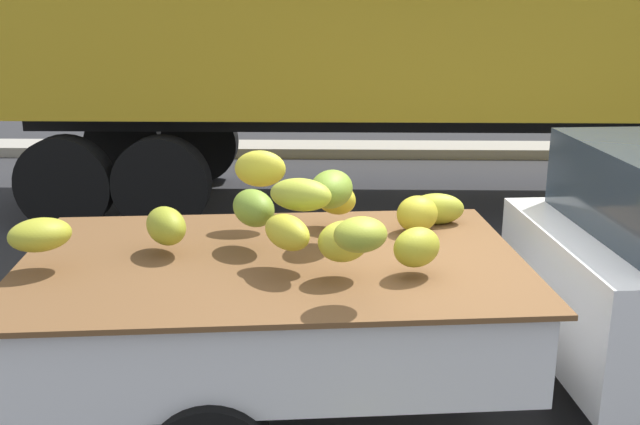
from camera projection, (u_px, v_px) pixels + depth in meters
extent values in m
plane|color=#28282B|center=(481.00, 409.00, 4.78)|extent=(220.00, 220.00, 0.00)
cube|color=gray|center=(393.00, 150.00, 12.38)|extent=(80.00, 0.80, 0.16)
cube|color=white|center=(274.00, 336.00, 4.49)|extent=(2.96, 1.98, 0.08)
cube|color=white|center=(272.00, 250.00, 5.22)|extent=(2.80, 0.31, 0.44)
cube|color=white|center=(275.00, 363.00, 3.62)|extent=(2.80, 0.31, 0.44)
cube|color=white|center=(499.00, 290.00, 4.52)|extent=(0.21, 1.72, 0.44)
cube|color=white|center=(36.00, 303.00, 4.33)|extent=(0.21, 1.72, 0.44)
cube|color=#B21914|center=(272.00, 254.00, 5.26)|extent=(2.68, 0.27, 0.07)
cube|color=brown|center=(272.00, 260.00, 4.36)|extent=(3.09, 2.11, 0.03)
ellipsoid|color=gold|center=(287.00, 232.00, 4.03)|extent=(0.36, 0.39, 0.19)
ellipsoid|color=#A6AA2C|center=(436.00, 209.00, 4.98)|extent=(0.38, 0.22, 0.21)
ellipsoid|color=gold|center=(344.00, 241.00, 3.97)|extent=(0.37, 0.35, 0.22)
ellipsoid|color=olive|center=(254.00, 208.00, 4.44)|extent=(0.37, 0.42, 0.22)
ellipsoid|color=#9BA32A|center=(166.00, 226.00, 4.37)|extent=(0.36, 0.41, 0.22)
ellipsoid|color=gold|center=(335.00, 198.00, 4.85)|extent=(0.36, 0.35, 0.22)
ellipsoid|color=gold|center=(417.00, 214.00, 4.78)|extent=(0.36, 0.34, 0.24)
ellipsoid|color=gold|center=(260.00, 169.00, 4.82)|extent=(0.34, 0.20, 0.24)
ellipsoid|color=#A5AF32|center=(301.00, 195.00, 4.14)|extent=(0.40, 0.30, 0.18)
ellipsoid|color=#ACAD2C|center=(40.00, 235.00, 4.08)|extent=(0.43, 0.40, 0.18)
ellipsoid|color=olive|center=(331.00, 189.00, 4.47)|extent=(0.33, 0.41, 0.23)
ellipsoid|color=#9DA82E|center=(360.00, 235.00, 3.61)|extent=(0.36, 0.35, 0.17)
ellipsoid|color=#A9A829|center=(417.00, 247.00, 4.02)|extent=(0.36, 0.35, 0.22)
cylinder|color=black|center=(638.00, 307.00, 5.55)|extent=(0.66, 0.26, 0.64)
cylinder|color=black|center=(227.00, 319.00, 5.34)|extent=(0.66, 0.26, 0.64)
cube|color=black|center=(470.00, 118.00, 9.17)|extent=(11.04, 0.43, 0.30)
cylinder|color=black|center=(200.00, 143.00, 10.54)|extent=(1.08, 0.30, 1.08)
cylinder|color=black|center=(162.00, 184.00, 8.24)|extent=(1.08, 0.30, 1.08)
cylinder|color=black|center=(124.00, 143.00, 10.56)|extent=(1.08, 0.30, 1.08)
cylinder|color=black|center=(65.00, 184.00, 8.26)|extent=(1.08, 0.30, 1.08)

